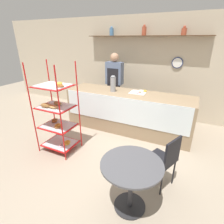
{
  "coord_description": "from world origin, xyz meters",
  "views": [
    {
      "loc": [
        1.33,
        -2.32,
        2.12
      ],
      "look_at": [
        0.0,
        0.49,
        0.8
      ],
      "focal_mm": 28.0,
      "sensor_mm": 36.0,
      "label": 1
    }
  ],
  "objects_px": {
    "pastry_rack": "(57,115)",
    "person_worker": "(114,83)",
    "cafe_table": "(131,175)",
    "donut_tray_counter": "(139,92)",
    "cafe_chair": "(166,157)",
    "coffee_carafe": "(113,84)"
  },
  "relations": [
    {
      "from": "cafe_table",
      "to": "donut_tray_counter",
      "type": "distance_m",
      "value": 2.3
    },
    {
      "from": "cafe_table",
      "to": "coffee_carafe",
      "type": "distance_m",
      "value": 2.41
    },
    {
      "from": "pastry_rack",
      "to": "cafe_chair",
      "type": "bearing_deg",
      "value": -3.18
    },
    {
      "from": "coffee_carafe",
      "to": "donut_tray_counter",
      "type": "bearing_deg",
      "value": 15.73
    },
    {
      "from": "cafe_table",
      "to": "cafe_chair",
      "type": "distance_m",
      "value": 0.64
    },
    {
      "from": "cafe_table",
      "to": "donut_tray_counter",
      "type": "height_order",
      "value": "donut_tray_counter"
    },
    {
      "from": "person_worker",
      "to": "cafe_table",
      "type": "relative_size",
      "value": 2.29
    },
    {
      "from": "donut_tray_counter",
      "to": "cafe_table",
      "type": "bearing_deg",
      "value": -74.72
    },
    {
      "from": "person_worker",
      "to": "coffee_carafe",
      "type": "xyz_separation_m",
      "value": [
        0.26,
        -0.64,
        0.16
      ]
    },
    {
      "from": "person_worker",
      "to": "cafe_table",
      "type": "bearing_deg",
      "value": -61.32
    },
    {
      "from": "cafe_chair",
      "to": "coffee_carafe",
      "type": "xyz_separation_m",
      "value": [
        -1.52,
        1.46,
        0.6
      ]
    },
    {
      "from": "pastry_rack",
      "to": "person_worker",
      "type": "distance_m",
      "value": 2.02
    },
    {
      "from": "pastry_rack",
      "to": "cafe_table",
      "type": "relative_size",
      "value": 2.26
    },
    {
      "from": "cafe_table",
      "to": "donut_tray_counter",
      "type": "bearing_deg",
      "value": 105.28
    },
    {
      "from": "donut_tray_counter",
      "to": "coffee_carafe",
      "type": "bearing_deg",
      "value": -164.27
    },
    {
      "from": "cafe_chair",
      "to": "person_worker",
      "type": "bearing_deg",
      "value": -116.31
    },
    {
      "from": "cafe_chair",
      "to": "donut_tray_counter",
      "type": "xyz_separation_m",
      "value": [
        -0.93,
        1.63,
        0.43
      ]
    },
    {
      "from": "person_worker",
      "to": "donut_tray_counter",
      "type": "height_order",
      "value": "person_worker"
    },
    {
      "from": "cafe_table",
      "to": "coffee_carafe",
      "type": "bearing_deg",
      "value": 120.64
    },
    {
      "from": "cafe_table",
      "to": "cafe_chair",
      "type": "relative_size",
      "value": 0.89
    },
    {
      "from": "coffee_carafe",
      "to": "cafe_table",
      "type": "bearing_deg",
      "value": -59.36
    },
    {
      "from": "pastry_rack",
      "to": "coffee_carafe",
      "type": "relative_size",
      "value": 4.58
    }
  ]
}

